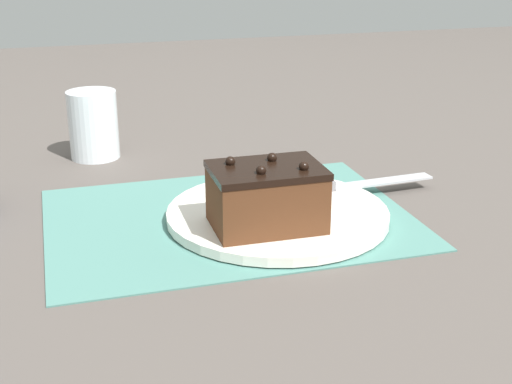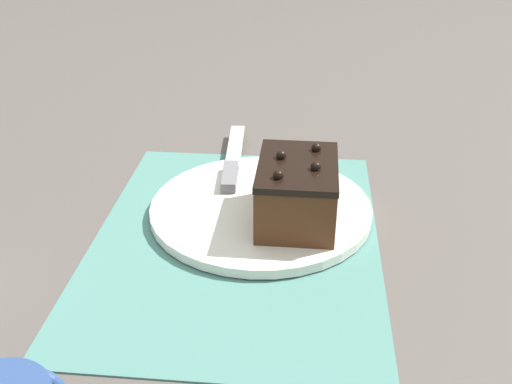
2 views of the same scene
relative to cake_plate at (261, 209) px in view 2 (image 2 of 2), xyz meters
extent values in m
plane|color=#544C47|center=(-0.06, 0.02, -0.01)|extent=(3.00, 3.00, 0.00)
cube|color=slate|center=(-0.06, 0.02, -0.01)|extent=(0.46, 0.34, 0.00)
cylinder|color=white|center=(0.00, 0.00, 0.00)|extent=(0.28, 0.28, 0.01)
cube|color=#512D19|center=(-0.03, -0.05, 0.04)|extent=(0.13, 0.09, 0.07)
cube|color=black|center=(-0.03, -0.05, 0.08)|extent=(0.13, 0.09, 0.01)
sphere|color=black|center=(-0.07, -0.02, 0.08)|extent=(0.01, 0.01, 0.01)
sphere|color=black|center=(-0.04, -0.07, 0.08)|extent=(0.01, 0.01, 0.01)
sphere|color=black|center=(-0.02, -0.03, 0.08)|extent=(0.01, 0.01, 0.01)
sphere|color=black|center=(0.01, -0.07, 0.08)|extent=(0.01, 0.01, 0.01)
cube|color=slate|center=(0.06, 0.05, 0.01)|extent=(0.07, 0.02, 0.01)
cube|color=#B7BABF|center=(0.17, 0.05, 0.01)|extent=(0.15, 0.03, 0.00)
camera|label=1|loc=(-0.26, -0.80, 0.35)|focal=50.00mm
camera|label=2|loc=(-0.66, -0.06, 0.39)|focal=42.00mm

